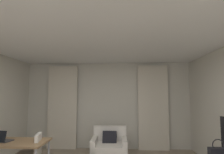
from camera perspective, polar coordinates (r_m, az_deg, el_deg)
wall_window at (r=5.72m, az=-1.40°, el=-8.70°), size 5.12×0.06×2.60m
ceiling at (r=2.87m, az=-5.78°, el=14.84°), size 5.12×6.12×0.06m
curtain_left_panel at (r=5.86m, az=-15.21°, el=-8.93°), size 0.90×0.06×2.50m
curtain_right_panel at (r=5.66m, az=12.70°, el=-9.12°), size 0.90×0.06×2.50m
armchair at (r=4.90m, az=-0.79°, el=-21.51°), size 0.88×0.77×0.79m
desk at (r=4.18m, az=-29.19°, el=-17.90°), size 1.38×0.68×0.74m
laptop at (r=4.20m, az=-31.19°, el=-16.28°), size 0.36×0.31×0.22m
handbag_primary at (r=3.76m, az=30.29°, el=-20.06°), size 0.30×0.14×0.37m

